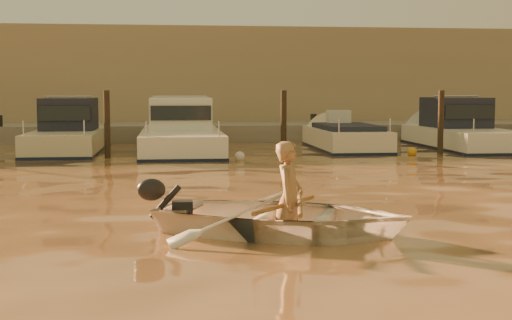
{
  "coord_description": "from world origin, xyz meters",
  "views": [
    {
      "loc": [
        -3.67,
        -7.68,
        1.99
      ],
      "look_at": [
        -2.13,
        4.96,
        0.75
      ],
      "focal_mm": 50.0,
      "sensor_mm": 36.0,
      "label": 1
    }
  ],
  "objects": [
    {
      "name": "moored_boat_3",
      "position": [
        2.29,
        16.0,
        0.22
      ],
      "size": [
        2.01,
        5.84,
        0.95
      ],
      "primitive_type": null,
      "color": "#EEDDC7",
      "rests_on": "ground_plane"
    },
    {
      "name": "piling_2",
      "position": [
        -0.2,
        13.8,
        0.9
      ],
      "size": [
        0.18,
        0.18,
        2.2
      ],
      "primitive_type": "cylinder",
      "color": "#2D2319",
      "rests_on": "ground_plane"
    },
    {
      "name": "oar_port",
      "position": [
        -1.9,
        1.86,
        0.42
      ],
      "size": [
        0.43,
        2.08,
        0.13
      ],
      "primitive_type": "cylinder",
      "rotation": [
        1.54,
        0.0,
        -0.18
      ],
      "color": "brown",
      "rests_on": "dinghy"
    },
    {
      "name": "ground_plane",
      "position": [
        0.0,
        0.0,
        0.0
      ],
      "size": [
        160.0,
        160.0,
        0.0
      ],
      "primitive_type": "plane",
      "color": "olive",
      "rests_on": "ground"
    },
    {
      "name": "piling_3",
      "position": [
        4.8,
        13.8,
        0.9
      ],
      "size": [
        0.18,
        0.18,
        2.2
      ],
      "primitive_type": "cylinder",
      "color": "#2D2319",
      "rests_on": "ground_plane"
    },
    {
      "name": "fender_d",
      "position": [
        3.8,
        13.56,
        0.1
      ],
      "size": [
        0.3,
        0.3,
        0.3
      ],
      "primitive_type": "sphere",
      "color": "orange",
      "rests_on": "ground_plane"
    },
    {
      "name": "fender_b",
      "position": [
        -7.08,
        13.49,
        0.1
      ],
      "size": [
        0.3,
        0.3,
        0.3
      ],
      "primitive_type": "sphere",
      "color": "#D26018",
      "rests_on": "ground_plane"
    },
    {
      "name": "waterfront_building",
      "position": [
        0.0,
        27.0,
        2.4
      ],
      "size": [
        46.0,
        7.0,
        4.8
      ],
      "primitive_type": "cube",
      "color": "#9E8466",
      "rests_on": "quay"
    },
    {
      "name": "oar_starboard",
      "position": [
        -2.08,
        1.94,
        0.42
      ],
      "size": [
        1.17,
        1.81,
        0.13
      ],
      "primitive_type": "cylinder",
      "rotation": [
        1.54,
        0.0,
        -0.56
      ],
      "color": "brown",
      "rests_on": "dinghy"
    },
    {
      "name": "moored_boat_2",
      "position": [
        -3.29,
        16.0,
        0.62
      ],
      "size": [
        2.54,
        8.41,
        1.75
      ],
      "primitive_type": null,
      "color": "white",
      "rests_on": "ground_plane"
    },
    {
      "name": "dinghy",
      "position": [
        -2.13,
        1.96,
        0.25
      ],
      "size": [
        4.25,
        3.69,
        0.74
      ],
      "primitive_type": "imported",
      "rotation": [
        0.0,
        0.0,
        1.18
      ],
      "color": "white",
      "rests_on": "ground_plane"
    },
    {
      "name": "piling_1",
      "position": [
        -5.5,
        13.8,
        0.9
      ],
      "size": [
        0.18,
        0.18,
        2.2
      ],
      "primitive_type": "cylinder",
      "color": "#2D2319",
      "rests_on": "ground_plane"
    },
    {
      "name": "outboard_motor",
      "position": [
        -3.52,
        2.52,
        0.28
      ],
      "size": [
        0.98,
        0.71,
        0.7
      ],
      "primitive_type": null,
      "rotation": [
        0.0,
        0.0,
        -0.39
      ],
      "color": "black",
      "rests_on": "dinghy"
    },
    {
      "name": "quay",
      "position": [
        0.0,
        21.5,
        0.15
      ],
      "size": [
        52.0,
        4.0,
        1.0
      ],
      "primitive_type": "cube",
      "color": "gray",
      "rests_on": "ground_plane"
    },
    {
      "name": "fender_c",
      "position": [
        -1.66,
        12.62,
        0.1
      ],
      "size": [
        0.3,
        0.3,
        0.3
      ],
      "primitive_type": "sphere",
      "color": "silver",
      "rests_on": "ground_plane"
    },
    {
      "name": "moored_boat_4",
      "position": [
        6.45,
        16.0,
        0.62
      ],
      "size": [
        2.28,
        7.03,
        1.75
      ],
      "primitive_type": null,
      "color": "white",
      "rests_on": "ground_plane"
    },
    {
      "name": "person",
      "position": [
        -2.04,
        1.92,
        0.5
      ],
      "size": [
        0.57,
        0.69,
        1.6
      ],
      "primitive_type": "imported",
      "rotation": [
        0.0,
        0.0,
        1.18
      ],
      "color": "#9C764E",
      "rests_on": "dinghy"
    },
    {
      "name": "moored_boat_1",
      "position": [
        -6.97,
        16.0,
        0.62
      ],
      "size": [
        2.13,
        6.38,
        1.75
      ],
      "primitive_type": null,
      "color": "beige",
      "rests_on": "ground_plane"
    }
  ]
}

